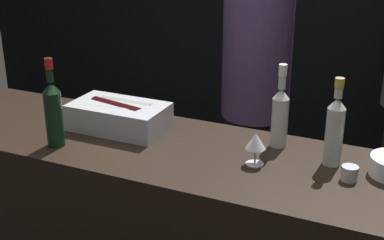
% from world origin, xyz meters
% --- Properties ---
extents(ice_bin_with_bottles, '(0.42, 0.24, 0.13)m').
position_xyz_m(ice_bin_with_bottles, '(-0.38, 0.40, 1.13)').
color(ice_bin_with_bottles, '#B7BABF').
rests_on(ice_bin_with_bottles, bar_counter).
extents(wine_glass, '(0.08, 0.08, 0.13)m').
position_xyz_m(wine_glass, '(0.29, 0.31, 1.16)').
color(wine_glass, silver).
rests_on(wine_glass, bar_counter).
extents(candle_votive, '(0.06, 0.06, 0.06)m').
position_xyz_m(candle_votive, '(0.64, 0.33, 1.09)').
color(candle_votive, silver).
rests_on(candle_votive, bar_counter).
extents(white_wine_bottle, '(0.07, 0.07, 0.35)m').
position_xyz_m(white_wine_bottle, '(0.32, 0.52, 1.21)').
color(white_wine_bottle, '#B2B7AD').
rests_on(white_wine_bottle, bar_counter).
extents(rose_wine_bottle, '(0.07, 0.07, 0.35)m').
position_xyz_m(rose_wine_bottle, '(0.55, 0.43, 1.22)').
color(rose_wine_bottle, '#B2B7AD').
rests_on(rose_wine_bottle, bar_counter).
extents(red_wine_bottle_burgundy, '(0.07, 0.07, 0.37)m').
position_xyz_m(red_wine_bottle_burgundy, '(-0.52, 0.14, 1.22)').
color(red_wine_bottle_burgundy, black).
rests_on(red_wine_bottle_burgundy, bar_counter).
extents(person_blond_tee, '(0.39, 0.39, 1.82)m').
position_xyz_m(person_blond_tee, '(-0.06, 1.37, 1.01)').
color(person_blond_tee, black).
rests_on(person_blond_tee, ground_plane).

